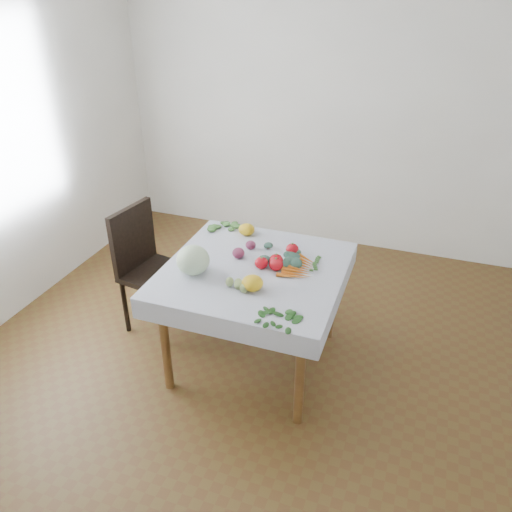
% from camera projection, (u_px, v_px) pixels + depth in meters
% --- Properties ---
extents(ground, '(4.00, 4.00, 0.00)m').
position_uv_depth(ground, '(254.00, 359.00, 3.55)').
color(ground, brown).
extents(back_wall, '(4.00, 0.04, 2.70)m').
position_uv_depth(back_wall, '(329.00, 106.00, 4.53)').
color(back_wall, white).
rests_on(back_wall, ground).
extents(table, '(1.00, 1.00, 0.75)m').
position_uv_depth(table, '(254.00, 282.00, 3.23)').
color(table, brown).
rests_on(table, ground).
extents(tablecloth, '(1.12, 1.12, 0.01)m').
position_uv_depth(tablecloth, '(254.00, 269.00, 3.18)').
color(tablecloth, white).
rests_on(tablecloth, table).
extents(chair, '(0.49, 0.49, 0.96)m').
position_uv_depth(chair, '(147.00, 261.00, 3.68)').
color(chair, black).
rests_on(chair, ground).
extents(cabbage, '(0.25, 0.25, 0.19)m').
position_uv_depth(cabbage, '(193.00, 260.00, 3.09)').
color(cabbage, beige).
rests_on(cabbage, tablecloth).
extents(tomato_a, '(0.10, 0.10, 0.08)m').
position_uv_depth(tomato_a, '(292.00, 249.00, 3.32)').
color(tomato_a, '#B90C17').
rests_on(tomato_a, tablecloth).
extents(tomato_b, '(0.11, 0.11, 0.08)m').
position_uv_depth(tomato_b, '(276.00, 264.00, 3.14)').
color(tomato_b, '#B90C17').
rests_on(tomato_b, tablecloth).
extents(tomato_c, '(0.11, 0.11, 0.08)m').
position_uv_depth(tomato_c, '(276.00, 260.00, 3.19)').
color(tomato_c, '#B90C17').
rests_on(tomato_c, tablecloth).
extents(tomato_d, '(0.11, 0.11, 0.08)m').
position_uv_depth(tomato_d, '(261.00, 263.00, 3.17)').
color(tomato_d, '#B90C17').
rests_on(tomato_d, tablecloth).
extents(heirloom_back, '(0.13, 0.13, 0.08)m').
position_uv_depth(heirloom_back, '(247.00, 229.00, 3.57)').
color(heirloom_back, yellow).
rests_on(heirloom_back, tablecloth).
extents(heirloom_front, '(0.15, 0.15, 0.09)m').
position_uv_depth(heirloom_front, '(252.00, 283.00, 2.94)').
color(heirloom_front, yellow).
rests_on(heirloom_front, tablecloth).
extents(onion_a, '(0.07, 0.07, 0.06)m').
position_uv_depth(onion_a, '(251.00, 245.00, 3.39)').
color(onion_a, '#601B3F').
rests_on(onion_a, tablecloth).
extents(onion_b, '(0.10, 0.10, 0.07)m').
position_uv_depth(onion_b, '(238.00, 253.00, 3.28)').
color(onion_b, '#601B3F').
rests_on(onion_b, tablecloth).
extents(tomatillo_cluster, '(0.13, 0.12, 0.05)m').
position_uv_depth(tomatillo_cluster, '(235.00, 287.00, 2.94)').
color(tomatillo_cluster, '#96B468').
rests_on(tomatillo_cluster, tablecloth).
extents(carrot_bunch, '(0.20, 0.34, 0.03)m').
position_uv_depth(carrot_bunch, '(298.00, 267.00, 3.17)').
color(carrot_bunch, orange).
rests_on(carrot_bunch, tablecloth).
extents(kale_bunch, '(0.31, 0.24, 0.04)m').
position_uv_depth(kale_bunch, '(281.00, 256.00, 3.28)').
color(kale_bunch, '#385B4B').
rests_on(kale_bunch, tablecloth).
extents(basil_bunch, '(0.23, 0.20, 0.01)m').
position_uv_depth(basil_bunch, '(279.00, 321.00, 2.69)').
color(basil_bunch, '#215219').
rests_on(basil_bunch, tablecloth).
extents(dill_bunch, '(0.21, 0.20, 0.02)m').
position_uv_depth(dill_bunch, '(220.00, 227.00, 3.68)').
color(dill_bunch, '#4C7C38').
rests_on(dill_bunch, tablecloth).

